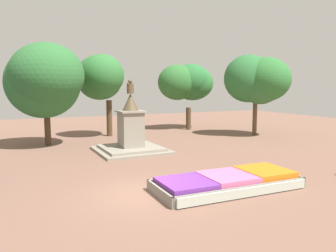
{
  "coord_description": "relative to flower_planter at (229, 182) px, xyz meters",
  "views": [
    {
      "loc": [
        -4.85,
        -12.12,
        4.37
      ],
      "look_at": [
        3.69,
        5.34,
        2.07
      ],
      "focal_mm": 35.0,
      "sensor_mm": 36.0,
      "label": 1
    }
  ],
  "objects": [
    {
      "name": "park_tree_behind_statue",
      "position": [
        -1.0,
        17.37,
        4.99
      ],
      "size": [
        3.94,
        4.78,
        7.2
      ],
      "color": "#4C3823",
      "rests_on": "ground_plane"
    },
    {
      "name": "park_tree_street_side",
      "position": [
        11.73,
        11.77,
        4.67
      ],
      "size": [
        5.6,
        5.2,
        7.28
      ],
      "color": "brown",
      "rests_on": "ground_plane"
    },
    {
      "name": "flower_planter",
      "position": [
        0.0,
        0.0,
        0.0
      ],
      "size": [
        6.54,
        2.86,
        0.66
      ],
      "color": "#38281C",
      "rests_on": "ground_plane"
    },
    {
      "name": "statue_monument",
      "position": [
        -1.0,
        9.71,
        0.85
      ],
      "size": [
        4.58,
        4.58,
        4.9
      ],
      "color": "gray",
      "rests_on": "ground_plane"
    },
    {
      "name": "park_tree_far_left",
      "position": [
        -5.89,
        14.36,
        4.67
      ],
      "size": [
        5.53,
        5.86,
        7.56
      ],
      "color": "#4C3823",
      "rests_on": "ground_plane"
    },
    {
      "name": "ground_plane",
      "position": [
        -3.56,
        0.93,
        -0.3
      ],
      "size": [
        74.74,
        74.74,
        0.0
      ],
      "primitive_type": "plane",
      "color": "brown"
    },
    {
      "name": "park_tree_far_right",
      "position": [
        8.62,
        19.0,
        4.6
      ],
      "size": [
        6.24,
        4.0,
        6.83
      ],
      "color": "#4C3823",
      "rests_on": "ground_plane"
    }
  ]
}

